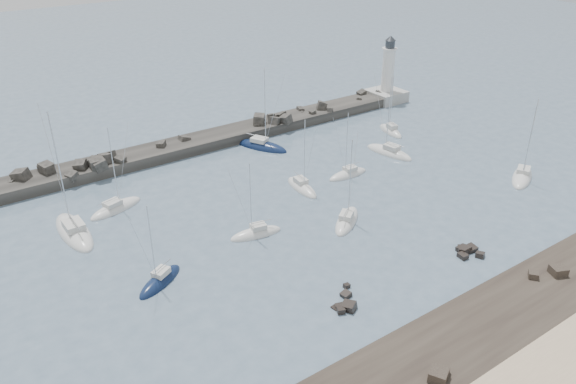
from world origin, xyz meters
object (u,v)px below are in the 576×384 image
object	(u,v)px
lighthouse	(387,87)
sailboat_1	(74,232)
sailboat_11	(391,131)
sailboat_7	(262,147)
sailboat_9	(389,153)
sailboat_10	(522,177)
sailboat_3	(116,209)
sailboat_4	(256,234)
sailboat_5	(302,188)
sailboat_6	(347,221)
sailboat_8	(348,175)
sailboat_2	(160,281)

from	to	relation	value
lighthouse	sailboat_1	bearing A→B (deg)	-167.02
lighthouse	sailboat_11	distance (m)	18.70
sailboat_7	sailboat_9	distance (m)	22.08
sailboat_10	sailboat_11	xyz separation A→B (m)	(-3.24, 25.85, 0.02)
sailboat_3	sailboat_11	bearing A→B (deg)	-0.76
sailboat_3	sailboat_4	size ratio (longest dim) A/B	1.16
sailboat_7	sailboat_10	distance (m)	42.93
sailboat_5	sailboat_4	bearing A→B (deg)	-150.23
sailboat_5	sailboat_11	world-z (taller)	sailboat_5
lighthouse	sailboat_6	bearing A→B (deg)	-139.21
sailboat_8	sailboat_9	xyz separation A→B (m)	(11.35, 2.53, 0.01)
sailboat_2	sailboat_11	distance (m)	57.23
sailboat_10	sailboat_8	bearing A→B (deg)	143.20
sailboat_4	sailboat_11	distance (m)	42.93
lighthouse	sailboat_6	distance (m)	52.88
sailboat_1	sailboat_2	size ratio (longest dim) A/B	1.57
sailboat_2	sailboat_5	xyz separation A→B (m)	(27.00, 9.63, -0.00)
sailboat_2	sailboat_4	world-z (taller)	sailboat_4
sailboat_1	sailboat_6	xyz separation A→B (m)	(31.10, -18.10, -0.01)
sailboat_10	sailboat_1	bearing A→B (deg)	159.35
sailboat_4	sailboat_6	distance (m)	12.52
lighthouse	sailboat_9	distance (m)	28.65
lighthouse	sailboat_1	world-z (taller)	sailboat_1
sailboat_2	sailboat_4	distance (m)	14.56
sailboat_11	sailboat_2	bearing A→B (deg)	-160.97
sailboat_1	sailboat_11	size ratio (longest dim) A/B	1.53
sailboat_1	sailboat_10	bearing A→B (deg)	-20.65
sailboat_6	sailboat_7	distance (m)	28.42
lighthouse	sailboat_4	bearing A→B (deg)	-149.69
sailboat_4	sailboat_7	distance (m)	28.78
sailboat_5	sailboat_7	xyz separation A→B (m)	(3.44, 16.64, 0.00)
sailboat_6	sailboat_8	world-z (taller)	sailboat_6
sailboat_1	sailboat_7	distance (m)	36.77
sailboat_6	sailboat_9	xyz separation A→B (m)	(20.79, 13.42, 0.00)
sailboat_6	sailboat_10	size ratio (longest dim) A/B	0.90
sailboat_10	sailboat_6	bearing A→B (deg)	170.24
sailboat_1	sailboat_7	bearing A→B (deg)	15.76
lighthouse	sailboat_11	world-z (taller)	lighthouse
sailboat_4	sailboat_11	xyz separation A→B (m)	(39.73, 16.26, 0.02)
lighthouse	sailboat_2	distance (m)	73.82
sailboat_3	sailboat_11	size ratio (longest dim) A/B	1.13
sailboat_7	sailboat_8	xyz separation A→B (m)	(5.16, -17.20, -0.01)
sailboat_2	sailboat_4	size ratio (longest dim) A/B	1.00
sailboat_3	sailboat_9	size ratio (longest dim) A/B	0.91
sailboat_2	sailboat_9	world-z (taller)	sailboat_9
sailboat_3	sailboat_10	bearing A→B (deg)	-25.51
sailboat_5	lighthouse	bearing A→B (deg)	30.49
sailboat_10	sailboat_3	bearing A→B (deg)	154.49
sailboat_7	sailboat_9	world-z (taller)	sailboat_7
sailboat_10	lighthouse	bearing A→B (deg)	77.55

